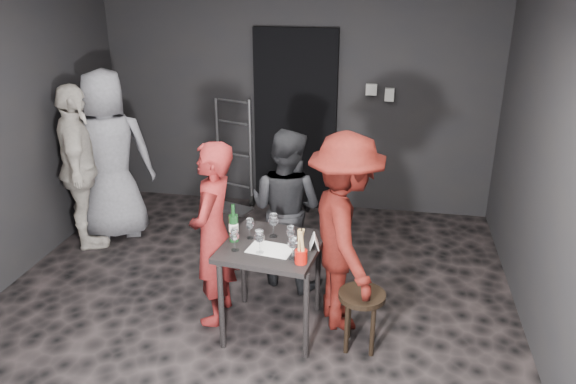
% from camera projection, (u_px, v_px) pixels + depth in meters
% --- Properties ---
extents(floor, '(4.50, 5.00, 0.02)m').
position_uv_depth(floor, '(244.00, 319.00, 4.65)').
color(floor, black).
rests_on(floor, ground).
extents(wall_back, '(4.50, 0.04, 2.70)m').
position_uv_depth(wall_back, '(296.00, 95.00, 6.42)').
color(wall_back, black).
rests_on(wall_back, ground).
extents(wall_right, '(0.04, 5.00, 2.70)m').
position_uv_depth(wall_right, '(563.00, 186.00, 3.76)').
color(wall_right, black).
rests_on(wall_right, ground).
extents(doorway, '(0.95, 0.10, 2.10)m').
position_uv_depth(doorway, '(295.00, 121.00, 6.48)').
color(doorway, black).
rests_on(doorway, ground).
extents(wallbox_upper, '(0.12, 0.06, 0.12)m').
position_uv_depth(wallbox_upper, '(371.00, 90.00, 6.20)').
color(wallbox_upper, '#B7B7B2').
rests_on(wallbox_upper, wall_back).
extents(wallbox_lower, '(0.10, 0.06, 0.14)m').
position_uv_depth(wallbox_lower, '(389.00, 95.00, 6.18)').
color(wallbox_lower, '#B7B7B2').
rests_on(wallbox_lower, wall_back).
extents(hand_truck, '(0.44, 0.36, 1.32)m').
position_uv_depth(hand_truck, '(235.00, 189.00, 6.72)').
color(hand_truck, '#B2B2B7').
rests_on(hand_truck, floor).
extents(tasting_table, '(0.72, 0.72, 0.75)m').
position_uv_depth(tasting_table, '(272.00, 256.00, 4.31)').
color(tasting_table, black).
rests_on(tasting_table, floor).
extents(stool, '(0.35, 0.35, 0.47)m').
position_uv_depth(stool, '(362.00, 304.00, 4.18)').
color(stool, black).
rests_on(stool, floor).
extents(server_red, '(0.37, 0.56, 1.53)m').
position_uv_depth(server_red, '(213.00, 233.00, 4.41)').
color(server_red, maroon).
rests_on(server_red, floor).
extents(woman_black, '(0.77, 0.57, 1.40)m').
position_uv_depth(woman_black, '(286.00, 211.00, 4.97)').
color(woman_black, black).
rests_on(woman_black, floor).
extents(man_maroon, '(0.86, 1.21, 1.70)m').
position_uv_depth(man_maroon, '(345.00, 227.00, 4.32)').
color(man_maroon, '#480F0B').
rests_on(man_maroon, floor).
extents(bystander_cream, '(1.01, 1.23, 1.90)m').
position_uv_depth(bystander_cream, '(78.00, 158.00, 5.56)').
color(bystander_cream, beige).
rests_on(bystander_cream, floor).
extents(bystander_grey, '(1.18, 0.91, 2.14)m').
position_uv_depth(bystander_grey, '(108.00, 140.00, 5.74)').
color(bystander_grey, gray).
rests_on(bystander_grey, floor).
extents(tasting_mat, '(0.36, 0.27, 0.00)m').
position_uv_depth(tasting_mat, '(270.00, 249.00, 4.19)').
color(tasting_mat, white).
rests_on(tasting_mat, tasting_table).
extents(wine_glass_a, '(0.09, 0.09, 0.19)m').
position_uv_depth(wine_glass_a, '(235.00, 239.00, 4.14)').
color(wine_glass_a, white).
rests_on(wine_glass_a, tasting_table).
extents(wine_glass_b, '(0.09, 0.09, 0.18)m').
position_uv_depth(wine_glass_b, '(250.00, 228.00, 4.33)').
color(wine_glass_b, white).
rests_on(wine_glass_b, tasting_table).
extents(wine_glass_c, '(0.11, 0.11, 0.21)m').
position_uv_depth(wine_glass_c, '(273.00, 224.00, 4.35)').
color(wine_glass_c, white).
rests_on(wine_glass_c, tasting_table).
extents(wine_glass_d, '(0.08, 0.08, 0.20)m').
position_uv_depth(wine_glass_d, '(260.00, 241.00, 4.10)').
color(wine_glass_d, white).
rests_on(wine_glass_d, tasting_table).
extents(wine_glass_e, '(0.08, 0.08, 0.19)m').
position_uv_depth(wine_glass_e, '(293.00, 247.00, 4.03)').
color(wine_glass_e, white).
rests_on(wine_glass_e, tasting_table).
extents(wine_glass_f, '(0.08, 0.08, 0.18)m').
position_uv_depth(wine_glass_f, '(290.00, 235.00, 4.22)').
color(wine_glass_f, white).
rests_on(wine_glass_f, tasting_table).
extents(wine_bottle, '(0.07, 0.07, 0.30)m').
position_uv_depth(wine_bottle, '(234.00, 227.00, 4.28)').
color(wine_bottle, black).
rests_on(wine_bottle, tasting_table).
extents(breadstick_cup, '(0.09, 0.09, 0.28)m').
position_uv_depth(breadstick_cup, '(301.00, 247.00, 3.96)').
color(breadstick_cup, '#9F1008').
rests_on(breadstick_cup, tasting_table).
extents(reserved_card, '(0.10, 0.14, 0.10)m').
position_uv_depth(reserved_card, '(312.00, 241.00, 4.21)').
color(reserved_card, white).
rests_on(reserved_card, tasting_table).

